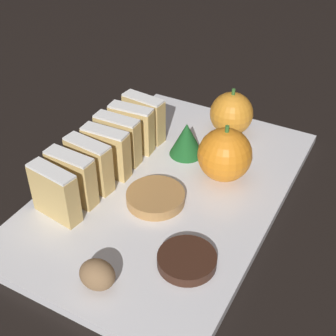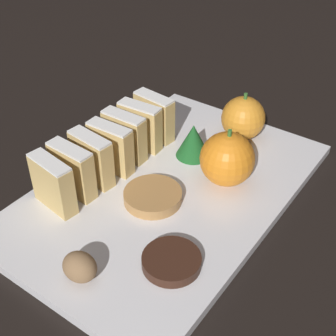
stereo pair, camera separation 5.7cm
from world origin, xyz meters
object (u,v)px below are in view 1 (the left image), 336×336
at_px(orange_near, 231,114).
at_px(chocolate_cookie, 187,260).
at_px(orange_far, 225,155).
at_px(walnut, 97,275).

height_order(orange_near, chocolate_cookie, orange_near).
height_order(orange_far, chocolate_cookie, orange_far).
bearing_deg(orange_far, chocolate_cookie, -80.84).
xyz_separation_m(orange_near, walnut, (-0.01, -0.32, -0.02)).
bearing_deg(walnut, chocolate_cookie, 45.50).
bearing_deg(orange_far, orange_near, 107.75).
relative_size(orange_near, orange_far, 0.91).
height_order(walnut, chocolate_cookie, walnut).
xyz_separation_m(orange_near, orange_far, (0.03, -0.10, 0.00)).
relative_size(orange_far, chocolate_cookie, 1.23).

